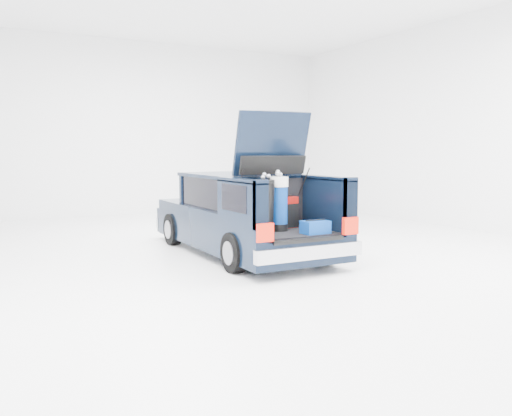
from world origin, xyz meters
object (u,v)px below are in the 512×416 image
blue_golf_bag (279,203)px  car (240,216)px  red_suitcase (287,212)px  black_golf_bag (266,206)px  blue_duffel (315,227)px

blue_golf_bag → car: bearing=94.8°
red_suitcase → black_golf_bag: bearing=-162.1°
black_golf_bag → blue_duffel: (0.61, -0.45, -0.31)m
red_suitcase → blue_duffel: (0.06, -0.74, -0.15)m
red_suitcase → blue_golf_bag: 0.39m
blue_golf_bag → blue_duffel: (0.33, -0.52, -0.33)m
red_suitcase → black_golf_bag: size_ratio=0.59×
blue_golf_bag → blue_duffel: bearing=-50.4°
car → blue_golf_bag: car is taller
black_golf_bag → blue_golf_bag: size_ratio=0.95×
red_suitcase → blue_duffel: size_ratio=1.30×
car → blue_golf_bag: 1.53m
red_suitcase → black_golf_bag: (-0.56, -0.29, 0.16)m
car → red_suitcase: size_ratio=8.72×
car → blue_duffel: car is taller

